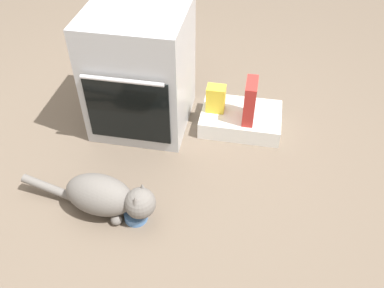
{
  "coord_description": "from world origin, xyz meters",
  "views": [
    {
      "loc": [
        0.66,
        -1.73,
        1.79
      ],
      "look_at": [
        0.35,
        -0.09,
        0.25
      ],
      "focal_mm": 38.38,
      "sensor_mm": 36.0,
      "label": 1
    }
  ],
  "objects": [
    {
      "name": "cat",
      "position": [
        -0.04,
        -0.44,
        0.13
      ],
      "size": [
        0.79,
        0.26,
        0.24
      ],
      "rotation": [
        0.0,
        0.0,
        -0.12
      ],
      "color": "slate",
      "rests_on": "ground"
    },
    {
      "name": "food_bowl",
      "position": [
        0.12,
        -0.46,
        0.03
      ],
      "size": [
        0.13,
        0.13,
        0.07
      ],
      "color": "#4C7AB7",
      "rests_on": "ground"
    },
    {
      "name": "ground",
      "position": [
        0.0,
        0.0,
        0.0
      ],
      "size": [
        8.0,
        8.0,
        0.0
      ],
      "primitive_type": "plane",
      "color": "#6B5B4C"
    },
    {
      "name": "snack_bag",
      "position": [
        0.42,
        0.41,
        0.21
      ],
      "size": [
        0.12,
        0.09,
        0.18
      ],
      "primitive_type": "cube",
      "color": "yellow",
      "rests_on": "pantry_cabinet"
    },
    {
      "name": "oven",
      "position": [
        -0.06,
        0.37,
        0.39
      ],
      "size": [
        0.6,
        0.64,
        0.78
      ],
      "color": "#B7BABF",
      "rests_on": "ground"
    },
    {
      "name": "cereal_box",
      "position": [
        0.64,
        0.35,
        0.26
      ],
      "size": [
        0.07,
        0.18,
        0.28
      ],
      "primitive_type": "cube",
      "color": "#B72D28",
      "rests_on": "pantry_cabinet"
    },
    {
      "name": "pantry_cabinet",
      "position": [
        0.59,
        0.41,
        0.06
      ],
      "size": [
        0.52,
        0.36,
        0.12
      ],
      "primitive_type": "cube",
      "color": "white",
      "rests_on": "ground"
    }
  ]
}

